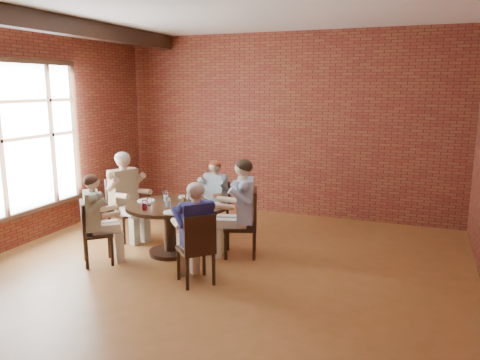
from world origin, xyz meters
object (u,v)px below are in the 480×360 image
(diner_a, at_px, (241,208))
(chair_e, at_px, (198,247))
(diner_b, at_px, (214,198))
(chair_a, at_px, (247,220))
(diner_c, at_px, (126,196))
(diner_d, at_px, (97,220))
(smartphone, at_px, (178,213))
(dining_table, at_px, (169,219))
(chair_c, at_px, (123,206))
(diner_e, at_px, (195,233))
(chair_b, at_px, (217,205))
(chair_d, at_px, (91,230))

(diner_a, height_order, chair_e, diner_a)
(diner_a, relative_size, diner_b, 1.14)
(chair_a, xyz_separation_m, diner_b, (-0.86, 0.73, 0.09))
(chair_a, height_order, diner_a, diner_a)
(diner_c, relative_size, diner_d, 1.12)
(diner_a, relative_size, chair_e, 1.55)
(chair_a, bearing_deg, diner_a, -90.00)
(chair_e, height_order, smartphone, chair_e)
(chair_a, height_order, diner_c, diner_c)
(dining_table, distance_m, diner_a, 1.05)
(chair_c, bearing_deg, diner_e, -101.53)
(chair_e, bearing_deg, diner_d, -51.27)
(chair_a, relative_size, diner_e, 0.76)
(dining_table, height_order, chair_c, chair_c)
(diner_c, distance_m, diner_e, 2.14)
(chair_b, relative_size, chair_d, 0.99)
(chair_a, xyz_separation_m, diner_d, (-1.81, -1.05, 0.10))
(diner_b, bearing_deg, diner_d, -107.06)
(chair_d, xyz_separation_m, chair_e, (1.66, -0.09, 0.01))
(diner_b, relative_size, chair_d, 1.38)
(diner_c, height_order, smartphone, diner_c)
(diner_a, distance_m, smartphone, 0.95)
(chair_b, distance_m, diner_d, 2.09)
(chair_c, distance_m, diner_d, 1.15)
(chair_b, distance_m, chair_c, 1.51)
(diner_c, bearing_deg, smartphone, -98.76)
(chair_b, relative_size, diner_c, 0.63)
(chair_d, relative_size, diner_d, 0.71)
(dining_table, bearing_deg, chair_a, 18.38)
(diner_a, xyz_separation_m, chair_d, (-1.77, -1.07, -0.21))
(diner_c, height_order, diner_e, diner_c)
(smartphone, bearing_deg, chair_c, 135.78)
(chair_a, bearing_deg, chair_c, -109.67)
(smartphone, bearing_deg, diner_a, 32.84)
(chair_a, xyz_separation_m, chair_c, (-2.15, 0.05, -0.00))
(diner_d, relative_size, chair_e, 1.38)
(chair_a, distance_m, chair_d, 2.16)
(chair_c, bearing_deg, chair_e, -101.93)
(chair_d, bearing_deg, smartphone, -115.60)
(dining_table, height_order, diner_d, diner_d)
(dining_table, xyz_separation_m, diner_c, (-0.99, 0.37, 0.17))
(diner_a, xyz_separation_m, diner_e, (-0.17, -1.10, -0.06))
(diner_c, bearing_deg, diner_b, -39.06)
(diner_d, height_order, smartphone, diner_d)
(diner_b, bearing_deg, chair_b, 90.00)
(chair_c, bearing_deg, chair_d, -145.32)
(chair_a, distance_m, chair_c, 2.16)
(diner_d, bearing_deg, chair_c, -25.51)
(chair_a, bearing_deg, diner_c, -108.80)
(smartphone, bearing_deg, diner_b, 79.78)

